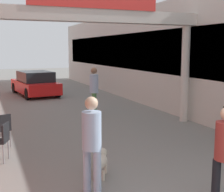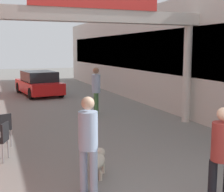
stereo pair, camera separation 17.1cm
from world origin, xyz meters
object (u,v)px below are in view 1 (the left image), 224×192
Objects in this scene: cafe_chair_black_nearer at (1,138)px; parked_car_red at (35,84)px; pedestrian_with_dog at (92,139)px; cafe_chair_black_farther at (2,127)px; pedestrian_carrying_crate at (94,87)px; dog_on_leash at (101,160)px.

cafe_chair_black_nearer is 0.21× the size of parked_car_red.
cafe_chair_black_farther is (-1.33, 3.34, -0.46)m from pedestrian_with_dog.
cafe_chair_black_nearer is 10.53m from parked_car_red.
parked_car_red is at bearing 102.25° from pedestrian_carrying_crate.
parked_car_red reaches higher than cafe_chair_black_nearer.
cafe_chair_black_farther reaches higher than dog_on_leash.
cafe_chair_black_nearer is at bearing -102.44° from parked_car_red.
dog_on_leash is 0.17× the size of parked_car_red.
cafe_chair_black_farther is at bearing -103.39° from parked_car_red.
pedestrian_carrying_crate is (2.22, 6.38, 0.07)m from pedestrian_with_dog.
pedestrian_with_dog is 1.95× the size of cafe_chair_black_nearer.
pedestrian_with_dog reaches higher than cafe_chair_black_nearer.
dog_on_leash is at bearing 58.89° from pedestrian_with_dog.
parked_car_red is at bearing 77.56° from cafe_chair_black_nearer.
parked_car_red is at bearing 76.61° from cafe_chair_black_farther.
dog_on_leash is at bearing -107.60° from pedestrian_carrying_crate.
cafe_chair_black_farther is (-3.54, -3.04, -0.53)m from pedestrian_carrying_crate.
parked_car_red is at bearing 87.77° from dog_on_leash.
pedestrian_carrying_crate is 5.48m from cafe_chair_black_nearer.
pedestrian_with_dog is 1.95× the size of cafe_chair_black_farther.
pedestrian_with_dog is 0.41× the size of parked_car_red.
pedestrian_with_dog is at bearing -68.33° from cafe_chair_black_farther.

